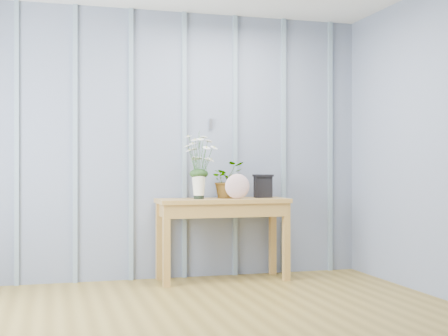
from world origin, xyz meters
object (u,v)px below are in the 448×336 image
object	(u,v)px
daisy_vase	(199,158)
felt_disc_vessel	(237,186)
sideboard	(223,211)
carved_box	(263,186)

from	to	relation	value
daisy_vase	felt_disc_vessel	world-z (taller)	daisy_vase
sideboard	daisy_vase	world-z (taller)	daisy_vase
sideboard	felt_disc_vessel	bearing A→B (deg)	-39.30
daisy_vase	carved_box	xyz separation A→B (m)	(0.64, 0.07, -0.26)
sideboard	carved_box	distance (m)	0.47
daisy_vase	carved_box	distance (m)	0.69
sideboard	felt_disc_vessel	world-z (taller)	felt_disc_vessel
sideboard	felt_disc_vessel	size ratio (longest dim) A/B	5.28
daisy_vase	sideboard	bearing A→B (deg)	6.17
felt_disc_vessel	carved_box	bearing A→B (deg)	29.89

